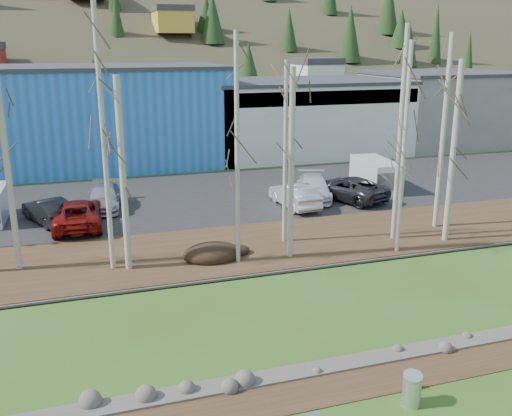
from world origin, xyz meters
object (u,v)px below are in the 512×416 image
object	(u,v)px
litter_bin	(412,391)
car_0	(48,210)
car_1	(77,213)
car_5	(314,188)
car_2	(104,197)
car_4	(348,188)
car_3	(294,195)
van_white	(377,175)
seagull	(416,384)

from	to	relation	value
litter_bin	car_0	distance (m)	23.55
car_1	car_5	size ratio (longest dim) A/B	1.07
car_2	car_4	size ratio (longest dim) A/B	0.89
litter_bin	car_4	world-z (taller)	car_4
car_1	car_3	bearing A→B (deg)	-177.60
car_0	car_4	xyz separation A→B (m)	(18.57, -0.73, 0.04)
car_2	car_1	bearing A→B (deg)	-108.94
litter_bin	car_3	xyz separation A→B (m)	(4.29, 19.91, 0.45)
car_0	car_1	size ratio (longest dim) A/B	0.79
van_white	car_5	bearing A→B (deg)	-165.71
car_2	car_3	bearing A→B (deg)	-8.74
van_white	car_3	bearing A→B (deg)	-156.80
litter_bin	car_2	world-z (taller)	car_2
car_0	car_2	distance (m)	3.81
seagull	van_white	world-z (taller)	van_white
car_3	van_white	world-z (taller)	van_white
car_5	van_white	xyz separation A→B (m)	(5.14, 0.83, 0.29)
car_0	car_1	bearing A→B (deg)	117.06
car_1	van_white	world-z (taller)	van_white
van_white	car_1	bearing A→B (deg)	-168.30
seagull	car_0	xyz separation A→B (m)	(-10.89, 20.53, 0.71)
car_3	car_5	distance (m)	2.44
car_1	car_0	bearing A→B (deg)	-36.54
car_3	car_5	size ratio (longest dim) A/B	0.90
car_0	car_3	world-z (taller)	car_3
car_0	car_5	distance (m)	16.54
car_5	car_4	bearing A→B (deg)	-6.14
car_3	car_5	xyz separation A→B (m)	(1.94, 1.48, -0.02)
litter_bin	car_4	bearing A→B (deg)	67.99
car_1	litter_bin	bearing A→B (deg)	116.08
litter_bin	car_1	size ratio (longest dim) A/B	0.17
litter_bin	car_5	xyz separation A→B (m)	(6.24, 21.39, 0.43)
car_4	car_5	distance (m)	2.24
seagull	car_5	bearing A→B (deg)	84.77
car_1	car_4	world-z (taller)	same
litter_bin	car_2	xyz separation A→B (m)	(-7.08, 23.22, 0.39)
car_0	seagull	bearing A→B (deg)	93.94
litter_bin	car_1	xyz separation A→B (m)	(-8.73, 19.91, 0.45)
seagull	car_3	world-z (taller)	car_3
car_4	seagull	bearing A→B (deg)	46.98
seagull	car_5	xyz separation A→B (m)	(5.65, 20.75, 0.73)
car_3	car_5	bearing A→B (deg)	-146.64
car_0	car_5	bearing A→B (deg)	156.74
seagull	car_1	bearing A→B (deg)	125.82
litter_bin	car_2	distance (m)	24.28
car_3	car_5	world-z (taller)	car_3
litter_bin	car_1	bearing A→B (deg)	113.68
car_2	car_4	world-z (taller)	car_4
seagull	car_1	size ratio (longest dim) A/B	0.07
litter_bin	car_5	distance (m)	22.29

